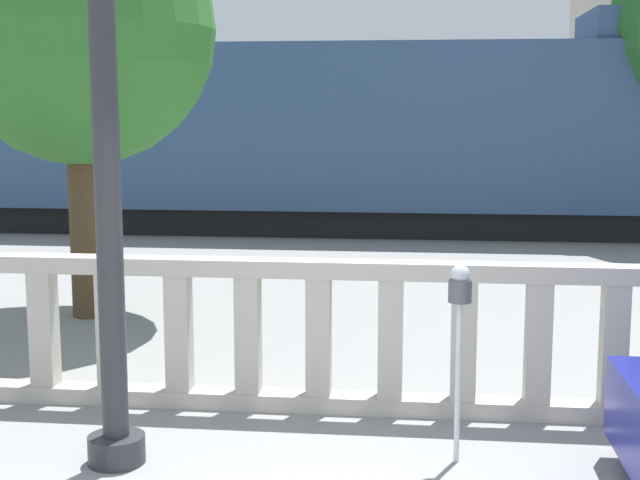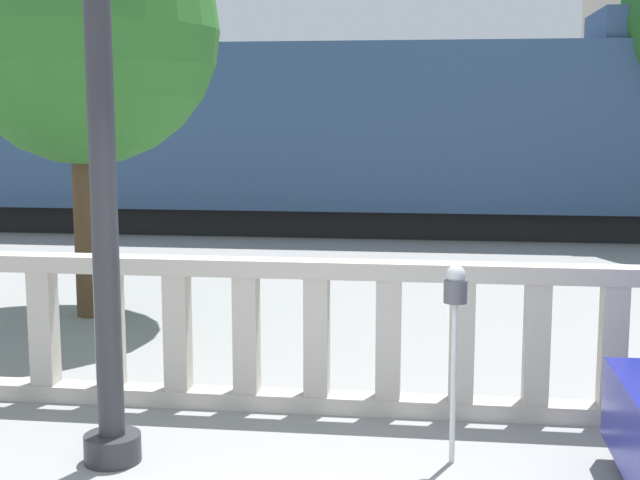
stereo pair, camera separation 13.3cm
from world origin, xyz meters
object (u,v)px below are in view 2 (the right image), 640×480
lamppost (100,95)px  train_near (187,135)px  tree_left (84,32)px  parking_meter (455,306)px

lamppost → train_near: (-2.89, 12.38, -0.61)m
train_near → tree_left: bearing=-82.6°
parking_meter → tree_left: (-4.27, 4.11, 2.25)m
lamppost → tree_left: lamppost is taller
parking_meter → train_near: size_ratio=0.06×
parking_meter → train_near: train_near is taller
tree_left → parking_meter: bearing=-43.9°
lamppost → tree_left: (-1.86, 4.40, 0.80)m
lamppost → parking_meter: bearing=6.9°
train_near → tree_left: tree_left is taller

